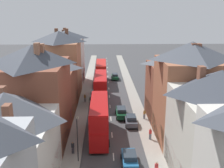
{
  "coord_description": "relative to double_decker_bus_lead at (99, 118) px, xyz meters",
  "views": [
    {
      "loc": [
        -1.09,
        -16.8,
        17.28
      ],
      "look_at": [
        0.66,
        39.0,
        1.93
      ],
      "focal_mm": 42.0,
      "sensor_mm": 36.0,
      "label": 1
    }
  ],
  "objects": [
    {
      "name": "street_lamp",
      "position": [
        -2.44,
        -6.44,
        0.43
      ],
      "size": [
        0.2,
        1.12,
        5.5
      ],
      "color": "black",
      "rests_on": "ground"
    },
    {
      "name": "pavement_left",
      "position": [
        -3.29,
        20.43,
        -2.75
      ],
      "size": [
        2.2,
        104.0,
        0.14
      ],
      "primitive_type": "cube",
      "color": "gray",
      "rests_on": "ground"
    },
    {
      "name": "double_decker_bus_far_approaching",
      "position": [
        0.0,
        16.11,
        0.0
      ],
      "size": [
        2.74,
        10.8,
        5.3
      ],
      "color": "red",
      "rests_on": "ground"
    },
    {
      "name": "pavement_right",
      "position": [
        6.91,
        20.43,
        -2.75
      ],
      "size": [
        2.2,
        104.0,
        0.14
      ],
      "primitive_type": "cube",
      "color": "gray",
      "rests_on": "ground"
    },
    {
      "name": "car_far_grey",
      "position": [
        3.61,
        7.27,
        -1.96
      ],
      "size": [
        1.9,
        4.56,
        1.7
      ],
      "color": "#144728",
      "rests_on": "ground"
    },
    {
      "name": "centre_line_dashes",
      "position": [
        1.81,
        18.43,
        -2.81
      ],
      "size": [
        0.14,
        97.8,
        0.01
      ],
      "color": "silver",
      "rests_on": "ground"
    },
    {
      "name": "pedestrian_far_left",
      "position": [
        7.36,
        5.94,
        -1.78
      ],
      "size": [
        0.36,
        0.22,
        1.61
      ],
      "color": "#3D4256",
      "rests_on": "pavement_right"
    },
    {
      "name": "car_parked_right_a",
      "position": [
        0.01,
        40.13,
        -1.98
      ],
      "size": [
        1.9,
        4.41,
        1.66
      ],
      "color": "silver",
      "rests_on": "ground"
    },
    {
      "name": "terrace_row_right",
      "position": [
        12.0,
        -10.17,
        3.43
      ],
      "size": [
        8.0,
        40.05,
        13.71
      ],
      "color": "#935138",
      "rests_on": "ground"
    },
    {
      "name": "pedestrian_mid_left",
      "position": [
        -3.26,
        -4.83,
        -1.78
      ],
      "size": [
        0.36,
        0.22,
        1.61
      ],
      "color": "#23232D",
      "rests_on": "pavement_left"
    },
    {
      "name": "pedestrian_far_right",
      "position": [
        -3.11,
        14.87,
        -1.78
      ],
      "size": [
        0.36,
        0.22,
        1.61
      ],
      "color": "gray",
      "rests_on": "pavement_left"
    },
    {
      "name": "terrace_row_left",
      "position": [
        -8.38,
        1.76,
        3.38
      ],
      "size": [
        8.0,
        65.68,
        14.06
      ],
      "color": "#ADB2B7",
      "rests_on": "ground"
    },
    {
      "name": "car_parked_left_b",
      "position": [
        -1.29,
        17.28,
        -2.0
      ],
      "size": [
        1.9,
        4.08,
        1.63
      ],
      "color": "#4C515B",
      "rests_on": "ground"
    },
    {
      "name": "pedestrian_near_right",
      "position": [
        6.31,
        -9.66,
        -1.78
      ],
      "size": [
        0.36,
        0.22,
        1.61
      ],
      "color": "gray",
      "rests_on": "pavement_right"
    },
    {
      "name": "double_decker_bus_lead",
      "position": [
        0.0,
        0.0,
        0.0
      ],
      "size": [
        2.74,
        10.8,
        5.3
      ],
      "color": "#B70F0F",
      "rests_on": "ground"
    },
    {
      "name": "pedestrian_mid_right",
      "position": [
        7.09,
        -1.31,
        -1.78
      ],
      "size": [
        0.36,
        0.22,
        1.61
      ],
      "color": "#3D4256",
      "rests_on": "pavement_right"
    },
    {
      "name": "car_near_silver",
      "position": [
        4.91,
        3.78,
        -1.99
      ],
      "size": [
        1.9,
        3.86,
        1.65
      ],
      "color": "#4C515B",
      "rests_on": "ground"
    },
    {
      "name": "car_mid_white",
      "position": [
        3.61,
        -7.38,
        -1.99
      ],
      "size": [
        1.9,
        4.04,
        1.64
      ],
      "color": "#236093",
      "rests_on": "ground"
    },
    {
      "name": "car_near_blue",
      "position": [
        3.61,
        33.22,
        -2.01
      ],
      "size": [
        1.9,
        4.41,
        1.6
      ],
      "color": "#144728",
      "rests_on": "ground"
    },
    {
      "name": "double_decker_bus_mid_street",
      "position": [
        0.0,
        29.62,
        0.0
      ],
      "size": [
        2.74,
        10.8,
        5.3
      ],
      "color": "red",
      "rests_on": "ground"
    }
  ]
}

